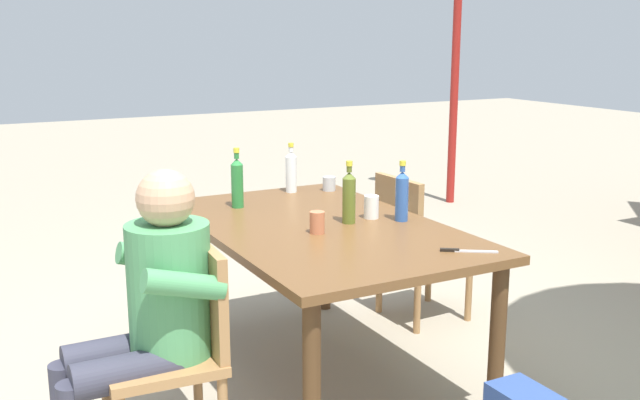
% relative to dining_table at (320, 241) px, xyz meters
% --- Properties ---
extents(ground_plane, '(24.00, 24.00, 0.00)m').
position_rel_dining_table_xyz_m(ground_plane, '(0.00, 0.00, -0.69)').
color(ground_plane, gray).
extents(dining_table, '(1.72, 1.06, 0.77)m').
position_rel_dining_table_xyz_m(dining_table, '(0.00, 0.00, 0.00)').
color(dining_table, brown).
rests_on(dining_table, ground_plane).
extents(chair_near_right, '(0.47, 0.47, 0.87)m').
position_rel_dining_table_xyz_m(chair_near_right, '(0.39, -0.83, -0.20)').
color(chair_near_right, '#A37547').
rests_on(chair_near_right, ground_plane).
extents(chair_far_left, '(0.46, 0.46, 0.87)m').
position_rel_dining_table_xyz_m(chair_far_left, '(-0.38, 0.83, -0.20)').
color(chair_far_left, '#A37547').
rests_on(chair_far_left, ground_plane).
extents(person_in_white_shirt, '(0.47, 0.61, 1.18)m').
position_rel_dining_table_xyz_m(person_in_white_shirt, '(0.39, -0.94, -0.03)').
color(person_in_white_shirt, '#4C935B').
rests_on(person_in_white_shirt, ground_plane).
extents(bottle_blue, '(0.06, 0.06, 0.30)m').
position_rel_dining_table_xyz_m(bottle_blue, '(0.12, 0.39, 0.21)').
color(bottle_blue, '#2D56A3').
rests_on(bottle_blue, dining_table).
extents(bottle_olive, '(0.06, 0.06, 0.30)m').
position_rel_dining_table_xyz_m(bottle_olive, '(0.04, 0.14, 0.22)').
color(bottle_olive, '#566623').
rests_on(bottle_olive, dining_table).
extents(bottle_clear, '(0.06, 0.06, 0.29)m').
position_rel_dining_table_xyz_m(bottle_clear, '(-0.73, 0.20, 0.21)').
color(bottle_clear, white).
rests_on(bottle_clear, dining_table).
extents(bottle_green, '(0.06, 0.06, 0.32)m').
position_rel_dining_table_xyz_m(bottle_green, '(-0.52, -0.22, 0.22)').
color(bottle_green, '#287A38').
rests_on(bottle_green, dining_table).
extents(cup_white, '(0.07, 0.07, 0.11)m').
position_rel_dining_table_xyz_m(cup_white, '(0.01, 0.28, 0.14)').
color(cup_white, white).
rests_on(cup_white, dining_table).
extents(cup_terracotta, '(0.07, 0.07, 0.10)m').
position_rel_dining_table_xyz_m(cup_terracotta, '(0.13, -0.09, 0.13)').
color(cup_terracotta, '#BC6B47').
rests_on(cup_terracotta, dining_table).
extents(cup_steel, '(0.08, 0.08, 0.08)m').
position_rel_dining_table_xyz_m(cup_steel, '(-0.66, 0.41, 0.12)').
color(cup_steel, '#B2B7BC').
rests_on(cup_steel, dining_table).
extents(table_knife, '(0.15, 0.21, 0.01)m').
position_rel_dining_table_xyz_m(table_knife, '(0.69, 0.32, 0.09)').
color(table_knife, silver).
rests_on(table_knife, dining_table).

